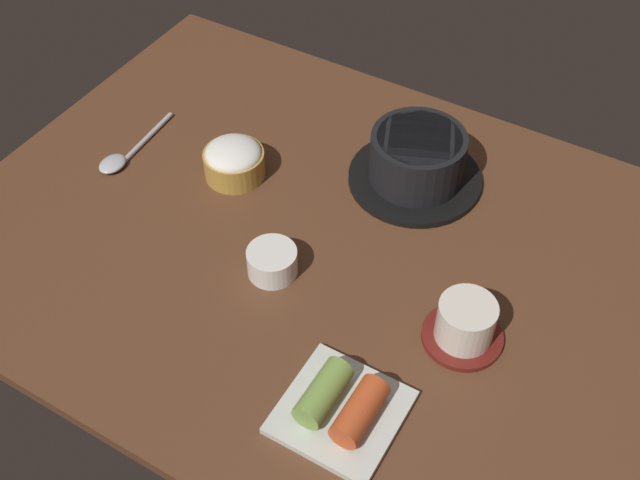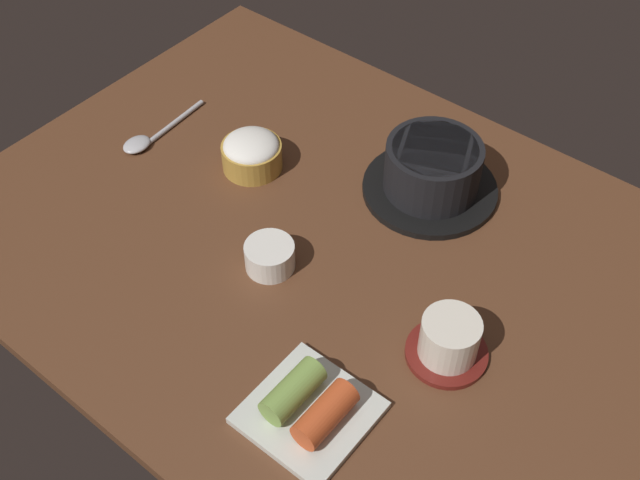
{
  "view_description": "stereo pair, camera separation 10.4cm",
  "coord_description": "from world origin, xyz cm",
  "px_view_note": "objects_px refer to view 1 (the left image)",
  "views": [
    {
      "loc": [
        37.57,
        -62.67,
        82.23
      ],
      "look_at": [
        2.0,
        -2.0,
        5.0
      ],
      "focal_mm": 43.73,
      "sensor_mm": 36.0,
      "label": 1
    },
    {
      "loc": [
        46.15,
        -56.74,
        82.23
      ],
      "look_at": [
        2.0,
        -2.0,
        5.0
      ],
      "focal_mm": 43.73,
      "sensor_mm": 36.0,
      "label": 2
    }
  ],
  "objects_px": {
    "tea_cup_with_saucer": "(465,324)",
    "spoon": "(123,156)",
    "banchan_cup_center": "(272,261)",
    "rice_bowl": "(234,160)",
    "kimchi_plate": "(341,407)",
    "stone_pot": "(417,161)"
  },
  "relations": [
    {
      "from": "stone_pot",
      "to": "kimchi_plate",
      "type": "height_order",
      "value": "stone_pot"
    },
    {
      "from": "tea_cup_with_saucer",
      "to": "spoon",
      "type": "bearing_deg",
      "value": 175.57
    },
    {
      "from": "stone_pot",
      "to": "spoon",
      "type": "relative_size",
      "value": 1.2
    },
    {
      "from": "kimchi_plate",
      "to": "spoon",
      "type": "bearing_deg",
      "value": 156.96
    },
    {
      "from": "kimchi_plate",
      "to": "rice_bowl",
      "type": "bearing_deg",
      "value": 140.83
    },
    {
      "from": "rice_bowl",
      "to": "spoon",
      "type": "relative_size",
      "value": 0.55
    },
    {
      "from": "spoon",
      "to": "rice_bowl",
      "type": "bearing_deg",
      "value": 19.65
    },
    {
      "from": "kimchi_plate",
      "to": "banchan_cup_center",
      "type": "bearing_deg",
      "value": 142.45
    },
    {
      "from": "banchan_cup_center",
      "to": "rice_bowl",
      "type": "bearing_deg",
      "value": 138.96
    },
    {
      "from": "tea_cup_with_saucer",
      "to": "spoon",
      "type": "xyz_separation_m",
      "value": [
        -0.58,
        0.05,
        -0.02
      ]
    },
    {
      "from": "stone_pot",
      "to": "kimchi_plate",
      "type": "relative_size",
      "value": 1.47
    },
    {
      "from": "stone_pot",
      "to": "rice_bowl",
      "type": "xyz_separation_m",
      "value": [
        -0.24,
        -0.12,
        -0.01
      ]
    },
    {
      "from": "banchan_cup_center",
      "to": "spoon",
      "type": "relative_size",
      "value": 0.41
    },
    {
      "from": "stone_pot",
      "to": "banchan_cup_center",
      "type": "height_order",
      "value": "stone_pot"
    },
    {
      "from": "banchan_cup_center",
      "to": "kimchi_plate",
      "type": "relative_size",
      "value": 0.5
    },
    {
      "from": "tea_cup_with_saucer",
      "to": "spoon",
      "type": "height_order",
      "value": "tea_cup_with_saucer"
    },
    {
      "from": "kimchi_plate",
      "to": "spoon",
      "type": "relative_size",
      "value": 0.81
    },
    {
      "from": "stone_pot",
      "to": "tea_cup_with_saucer",
      "type": "relative_size",
      "value": 1.95
    },
    {
      "from": "stone_pot",
      "to": "banchan_cup_center",
      "type": "xyz_separation_m",
      "value": [
        -0.09,
        -0.26,
        -0.02
      ]
    },
    {
      "from": "stone_pot",
      "to": "banchan_cup_center",
      "type": "distance_m",
      "value": 0.27
    },
    {
      "from": "tea_cup_with_saucer",
      "to": "banchan_cup_center",
      "type": "relative_size",
      "value": 1.51
    },
    {
      "from": "tea_cup_with_saucer",
      "to": "rice_bowl",
      "type": "bearing_deg",
      "value": 165.8
    }
  ]
}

